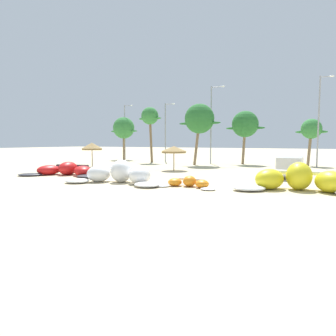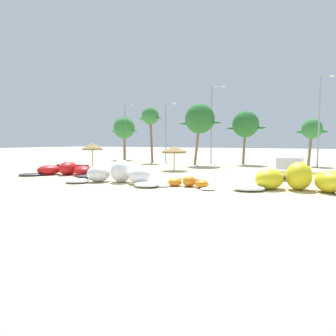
{
  "view_description": "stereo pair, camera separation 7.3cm",
  "coord_description": "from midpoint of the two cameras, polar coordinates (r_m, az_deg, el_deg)",
  "views": [
    {
      "loc": [
        13.99,
        -20.07,
        3.15
      ],
      "look_at": [
        2.57,
        2.0,
        1.0
      ],
      "focal_mm": 32.56,
      "sensor_mm": 36.0,
      "label": 1
    },
    {
      "loc": [
        14.06,
        -20.04,
        3.15
      ],
      "look_at": [
        2.57,
        2.0,
        1.0
      ],
      "focal_mm": 32.56,
      "sensor_mm": 36.0,
      "label": 2
    }
  ],
  "objects": [
    {
      "name": "ground_plane",
      "position": [
        24.67,
        -7.37,
        -2.43
      ],
      "size": [
        260.0,
        260.0,
        0.0
      ],
      "primitive_type": "plane",
      "color": "beige"
    },
    {
      "name": "kite_far_left",
      "position": [
        30.18,
        -18.51,
        -0.38
      ],
      "size": [
        8.2,
        4.9,
        1.26
      ],
      "color": "#333338",
      "rests_on": "ground"
    },
    {
      "name": "kite_left",
      "position": [
        23.61,
        -9.15,
        -1.15
      ],
      "size": [
        8.11,
        4.09,
        1.74
      ],
      "color": "white",
      "rests_on": "ground"
    },
    {
      "name": "kite_left_of_center",
      "position": [
        21.28,
        3.88,
        -2.78
      ],
      "size": [
        4.61,
        2.09,
        0.76
      ],
      "color": "white",
      "rests_on": "ground"
    },
    {
      "name": "kite_center",
      "position": [
        21.24,
        23.38,
        -2.09
      ],
      "size": [
        8.38,
        4.17,
        1.82
      ],
      "color": "white",
      "rests_on": "ground"
    },
    {
      "name": "beach_umbrella_near_van",
      "position": [
        39.45,
        -13.94,
        3.96
      ],
      "size": [
        2.6,
        2.6,
        3.03
      ],
      "color": "brown",
      "rests_on": "ground"
    },
    {
      "name": "beach_umbrella_middle",
      "position": [
        33.44,
        1.22,
        3.48
      ],
      "size": [
        2.83,
        2.83,
        2.68
      ],
      "color": "brown",
      "rests_on": "ground"
    },
    {
      "name": "parked_van",
      "position": [
        28.93,
        22.06,
        0.5
      ],
      "size": [
        2.26,
        4.9,
        1.84
      ],
      "color": "silver",
      "rests_on": "ground"
    },
    {
      "name": "palm_leftmost",
      "position": [
        54.18,
        -8.16,
        7.38
      ],
      "size": [
        5.6,
        3.73,
        7.42
      ],
      "color": "#7F6647",
      "rests_on": "ground"
    },
    {
      "name": "palm_left",
      "position": [
        46.78,
        -3.28,
        9.5
      ],
      "size": [
        3.92,
        2.61,
        8.36
      ],
      "color": "brown",
      "rests_on": "ground"
    },
    {
      "name": "palm_left_of_gap",
      "position": [
        41.24,
        6.02,
        9.1
      ],
      "size": [
        5.92,
        3.95,
        8.18
      ],
      "color": "#7F6647",
      "rests_on": "ground"
    },
    {
      "name": "palm_center_left",
      "position": [
        43.91,
        14.37,
        7.9
      ],
      "size": [
        5.46,
        3.64,
        7.41
      ],
      "color": "#7F6647",
      "rests_on": "ground"
    },
    {
      "name": "palm_center_right",
      "position": [
        43.9,
        25.38,
        6.52
      ],
      "size": [
        3.88,
        2.59,
        6.12
      ],
      "color": "#7F6647",
      "rests_on": "ground"
    },
    {
      "name": "lamppost_west",
      "position": [
        54.98,
        -7.84,
        7.19
      ],
      "size": [
        1.86,
        0.24,
        9.6
      ],
      "color": "gray",
      "rests_on": "ground"
    },
    {
      "name": "lamppost_west_center",
      "position": [
        48.79,
        -0.22,
        7.29
      ],
      "size": [
        1.82,
        0.24,
        9.21
      ],
      "color": "gray",
      "rests_on": "ground"
    },
    {
      "name": "lamppost_east_center",
      "position": [
        44.29,
        8.37,
        8.67
      ],
      "size": [
        2.07,
        0.24,
        10.97
      ],
      "color": "gray",
      "rests_on": "ground"
    },
    {
      "name": "lamppost_east",
      "position": [
        41.06,
        26.64,
        8.39
      ],
      "size": [
        1.57,
        0.24,
        10.93
      ],
      "color": "gray",
      "rests_on": "ground"
    }
  ]
}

